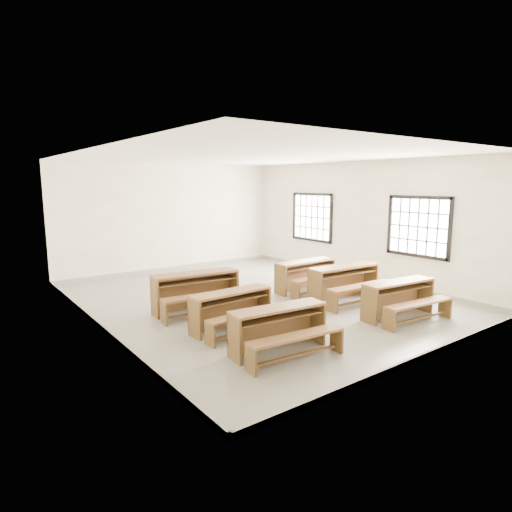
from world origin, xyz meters
TOP-DOWN VIEW (x-y plane):
  - room at (0.09, 0.00)m, footprint 8.50×8.50m
  - desk_set_0 at (-1.56, -2.72)m, footprint 1.67×0.98m
  - desk_set_1 at (-1.56, -1.40)m, footprint 1.60×0.87m
  - desk_set_2 at (-1.52, -0.01)m, footprint 1.88×1.12m
  - desk_set_3 at (1.46, -2.78)m, footprint 1.69×1.00m
  - desk_set_4 at (1.53, -1.31)m, footprint 1.82×1.02m
  - desk_set_5 at (1.47, -0.12)m, footprint 1.67×0.88m

SIDE VIEW (x-z plane):
  - desk_set_1 at x=-1.56m, z-range 0.06..0.76m
  - desk_set_0 at x=-1.56m, z-range 0.06..0.78m
  - desk_set_3 at x=1.46m, z-range 0.06..0.79m
  - desk_set_5 at x=1.47m, z-range 0.06..0.81m
  - desk_set_4 at x=1.53m, z-range 0.07..0.86m
  - desk_set_2 at x=-1.52m, z-range 0.07..0.87m
  - room at x=0.09m, z-range 0.54..3.74m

